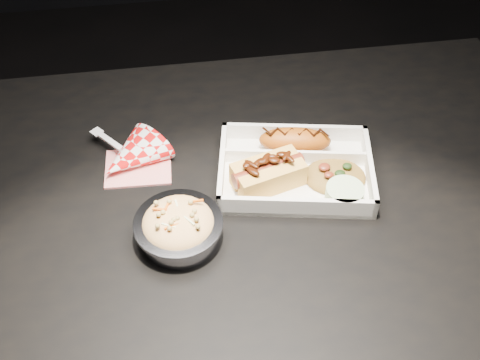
% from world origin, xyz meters
% --- Properties ---
extents(dining_table, '(1.20, 0.80, 0.75)m').
position_xyz_m(dining_table, '(0.00, 0.00, 0.66)').
color(dining_table, black).
rests_on(dining_table, ground).
extents(food_tray, '(0.28, 0.22, 0.04)m').
position_xyz_m(food_tray, '(0.12, 0.05, 0.76)').
color(food_tray, white).
rests_on(food_tray, dining_table).
extents(fried_pastry, '(0.13, 0.07, 0.04)m').
position_xyz_m(fried_pastry, '(0.13, 0.11, 0.78)').
color(fried_pastry, '#A95010').
rests_on(fried_pastry, food_tray).
extents(hotdog, '(0.12, 0.09, 0.06)m').
position_xyz_m(hotdog, '(0.07, 0.03, 0.78)').
color(hotdog, '#E7AF4F').
rests_on(hotdog, food_tray).
extents(fried_rice_mound, '(0.12, 0.10, 0.03)m').
position_xyz_m(fried_rice_mound, '(0.18, 0.03, 0.77)').
color(fried_rice_mound, olive).
rests_on(fried_rice_mound, food_tray).
extents(cupcake_liner, '(0.06, 0.06, 0.03)m').
position_xyz_m(cupcake_liner, '(0.18, -0.02, 0.77)').
color(cupcake_liner, beige).
rests_on(cupcake_liner, food_tray).
extents(foil_coleslaw_cup, '(0.13, 0.13, 0.06)m').
position_xyz_m(foil_coleslaw_cup, '(-0.08, -0.05, 0.78)').
color(foil_coleslaw_cup, silver).
rests_on(foil_coleslaw_cup, dining_table).
extents(napkin_fork, '(0.15, 0.16, 0.10)m').
position_xyz_m(napkin_fork, '(-0.15, 0.12, 0.77)').
color(napkin_fork, red).
rests_on(napkin_fork, dining_table).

